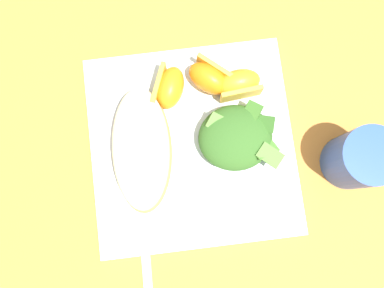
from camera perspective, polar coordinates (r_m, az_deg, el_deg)
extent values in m
plane|color=#C67A33|center=(0.59, 0.00, -0.37)|extent=(3.00, 3.00, 0.00)
cube|color=silver|center=(0.58, 0.00, -0.26)|extent=(0.28, 0.28, 0.02)
ellipsoid|color=tan|center=(0.56, -6.79, -0.93)|extent=(0.09, 0.17, 0.03)
ellipsoid|color=brown|center=(0.55, -6.92, -0.79)|extent=(0.08, 0.16, 0.01)
ellipsoid|color=#EAD184|center=(0.55, -7.01, -0.69)|extent=(0.08, 0.17, 0.01)
ellipsoid|color=#336023|center=(0.56, 6.02, 0.40)|extent=(0.10, 0.09, 0.04)
cube|color=#5B8E3D|center=(0.55, 10.67, -1.54)|extent=(0.04, 0.04, 0.00)
cube|color=#5B8E3D|center=(0.55, 3.79, 2.78)|extent=(0.04, 0.03, 0.02)
cube|color=#3D7028|center=(0.56, 8.08, 4.15)|extent=(0.04, 0.04, 0.01)
cube|color=#336023|center=(0.56, 9.59, 2.80)|extent=(0.03, 0.03, 0.02)
cube|color=#4C8433|center=(0.55, 9.97, -0.67)|extent=(0.04, 0.03, 0.02)
ellipsoid|color=orange|center=(0.58, 6.40, 8.34)|extent=(0.06, 0.04, 0.04)
cube|color=gold|center=(0.57, 6.77, 6.82)|extent=(0.06, 0.01, 0.03)
ellipsoid|color=orange|center=(0.58, 2.26, 8.94)|extent=(0.07, 0.07, 0.04)
cube|color=gold|center=(0.58, 3.16, 10.20)|extent=(0.05, 0.04, 0.03)
ellipsoid|color=orange|center=(0.57, -2.98, 7.69)|extent=(0.06, 0.07, 0.04)
cube|color=gold|center=(0.58, -4.56, 8.06)|extent=(0.03, 0.06, 0.03)
cube|color=silver|center=(0.59, -6.13, -17.88)|extent=(0.02, 0.17, 0.01)
cylinder|color=#284CA3|center=(0.59, 21.93, -1.91)|extent=(0.08, 0.08, 0.09)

